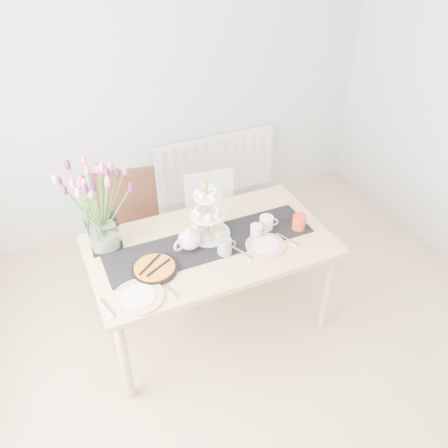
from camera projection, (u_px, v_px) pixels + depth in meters
name	position (u px, v px, depth m)	size (l,w,h in m)	color
room_shell	(298.00, 238.00, 2.31)	(4.50, 4.50, 4.50)	tan
radiator	(216.00, 166.00, 4.58)	(1.20, 0.08, 0.60)	white
dining_table	(210.00, 252.00, 3.19)	(1.60, 0.90, 0.75)	tan
chair_brown	(131.00, 223.00, 3.65)	(0.54, 0.54, 0.95)	#341C13
chair_white	(214.00, 215.00, 3.89)	(0.44, 0.44, 0.81)	silver
table_runner	(210.00, 243.00, 3.14)	(1.40, 0.35, 0.01)	black
tulip_vase	(96.00, 195.00, 2.89)	(0.72, 0.72, 0.62)	silver
cake_stand	(208.00, 220.00, 3.15)	(0.30, 0.30, 0.44)	gold
teapot	(190.00, 239.00, 3.06)	(0.24, 0.20, 0.16)	white
cream_jug	(266.00, 223.00, 3.25)	(0.10, 0.10, 0.10)	white
tart_tin	(155.00, 269.00, 2.92)	(0.28, 0.28, 0.03)	black
mug_grey	(225.00, 247.00, 3.03)	(0.09, 0.09, 0.11)	gray
mug_white	(256.00, 231.00, 3.17)	(0.08, 0.08, 0.10)	silver
mug_orange	(299.00, 223.00, 3.24)	(0.09, 0.09, 0.11)	red
plate_left	(139.00, 297.00, 2.74)	(0.30, 0.30, 0.02)	silver
plate_right	(265.00, 246.00, 3.12)	(0.27, 0.27, 0.01)	silver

